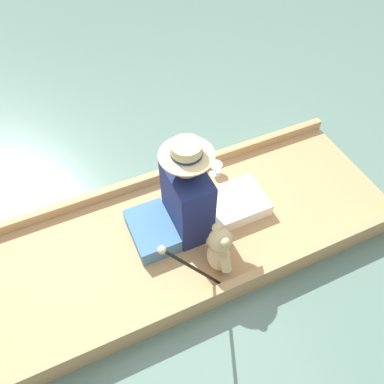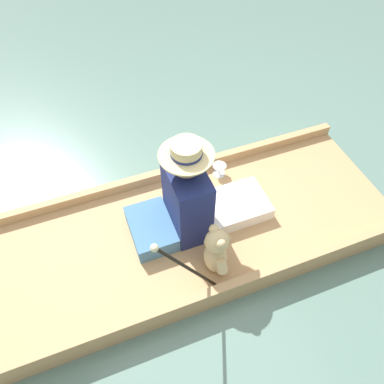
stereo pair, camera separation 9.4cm
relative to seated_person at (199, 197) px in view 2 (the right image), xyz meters
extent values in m
plane|color=slate|center=(0.04, -0.03, -0.41)|extent=(16.00, 16.00, 0.00)
cube|color=tan|center=(0.04, -0.03, -0.35)|extent=(1.13, 2.93, 0.12)
cube|color=tan|center=(-0.50, -0.03, -0.25)|extent=(0.06, 2.93, 0.09)
cube|color=tan|center=(0.57, -0.03, -0.25)|extent=(0.06, 2.93, 0.09)
cube|color=teal|center=(-0.02, -0.35, -0.23)|extent=(0.41, 0.29, 0.13)
cube|color=white|center=(0.00, 0.28, -0.24)|extent=(0.35, 0.50, 0.11)
cube|color=navy|center=(0.00, -0.08, -0.01)|extent=(0.39, 0.23, 0.57)
cube|color=beige|center=(0.00, 0.04, 0.03)|extent=(0.04, 0.01, 0.31)
cube|color=white|center=(-0.11, 0.04, 0.06)|extent=(0.02, 0.01, 0.34)
cube|color=white|center=(0.11, 0.04, 0.06)|extent=(0.02, 0.01, 0.34)
sphere|color=tan|center=(0.00, -0.08, 0.37)|extent=(0.20, 0.20, 0.20)
cylinder|color=#CCB77F|center=(0.00, -0.08, 0.44)|extent=(0.34, 0.34, 0.01)
cylinder|color=#CCB77F|center=(0.00, -0.08, 0.48)|extent=(0.19, 0.19, 0.08)
cylinder|color=navy|center=(0.00, -0.08, 0.45)|extent=(0.19, 0.19, 0.02)
ellipsoid|color=tan|center=(0.38, -0.03, -0.16)|extent=(0.18, 0.15, 0.26)
sphere|color=tan|center=(0.38, -0.03, 0.03)|extent=(0.15, 0.15, 0.15)
sphere|color=tan|center=(0.38, 0.03, 0.02)|extent=(0.06, 0.06, 0.06)
sphere|color=tan|center=(0.33, -0.03, 0.09)|extent=(0.06, 0.06, 0.06)
sphere|color=tan|center=(0.43, -0.03, 0.09)|extent=(0.06, 0.06, 0.06)
cylinder|color=tan|center=(0.29, -0.03, -0.11)|extent=(0.10, 0.07, 0.11)
cylinder|color=tan|center=(0.47, -0.03, -0.11)|extent=(0.10, 0.07, 0.11)
sphere|color=tan|center=(0.33, 0.01, -0.26)|extent=(0.07, 0.07, 0.07)
sphere|color=tan|center=(0.43, 0.01, -0.26)|extent=(0.07, 0.07, 0.07)
cylinder|color=silver|center=(-0.38, 0.33, -0.29)|extent=(0.10, 0.10, 0.01)
cylinder|color=silver|center=(-0.38, 0.33, -0.26)|extent=(0.01, 0.01, 0.04)
cone|color=silver|center=(-0.38, 0.33, -0.22)|extent=(0.11, 0.11, 0.05)
cylinder|color=black|center=(0.50, -0.26, 0.05)|extent=(0.02, 0.38, 0.69)
sphere|color=beige|center=(0.50, -0.44, 0.39)|extent=(0.04, 0.04, 0.04)
camera|label=1|loc=(1.41, -0.69, 1.99)|focal=35.00mm
camera|label=2|loc=(1.44, -0.60, 1.99)|focal=35.00mm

